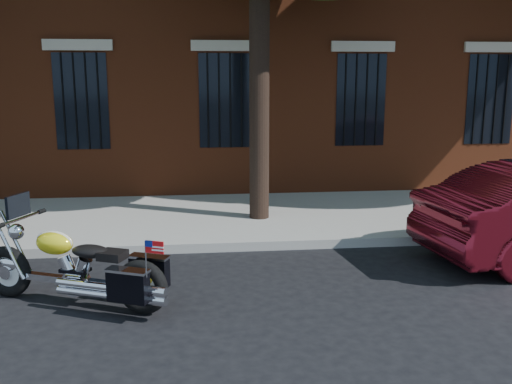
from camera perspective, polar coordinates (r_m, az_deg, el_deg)
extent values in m
plane|color=black|center=(7.84, -0.90, -8.85)|extent=(120.00, 120.00, 0.00)
cube|color=gray|center=(9.12, -1.72, -5.39)|extent=(40.00, 0.16, 0.15)
cube|color=gray|center=(10.93, -2.50, -2.52)|extent=(40.00, 3.60, 0.15)
cube|color=black|center=(12.46, -3.16, 9.10)|extent=(1.10, 0.14, 2.00)
cube|color=#B2A893|center=(12.43, -3.21, 14.40)|extent=(1.40, 0.20, 0.22)
cylinder|color=black|center=(12.38, -3.14, 9.08)|extent=(0.04, 0.04, 2.00)
cylinder|color=black|center=(10.29, 0.34, 10.26)|extent=(0.36, 0.36, 5.00)
torus|color=black|center=(7.84, -23.55, -7.28)|extent=(0.66, 0.39, 0.66)
torus|color=black|center=(6.82, -11.35, -9.30)|extent=(0.66, 0.39, 0.66)
cylinder|color=white|center=(7.84, -23.55, -7.28)|extent=(0.47, 0.25, 0.49)
cylinder|color=white|center=(6.82, -11.35, -9.30)|extent=(0.47, 0.25, 0.49)
ellipsoid|color=white|center=(7.81, -23.60, -6.60)|extent=(0.37, 0.25, 0.19)
ellipsoid|color=yellow|center=(6.78, -11.38, -8.37)|extent=(0.37, 0.26, 0.19)
cube|color=white|center=(7.29, -17.88, -8.41)|extent=(1.39, 0.67, 0.08)
cylinder|color=white|center=(7.27, -17.55, -8.61)|extent=(0.36, 0.29, 0.31)
cylinder|color=white|center=(6.87, -14.96, -9.56)|extent=(1.16, 0.56, 0.09)
ellipsoid|color=yellow|center=(7.28, -19.50, -4.83)|extent=(0.56, 0.45, 0.28)
ellipsoid|color=black|center=(7.02, -16.22, -5.71)|extent=(0.55, 0.44, 0.15)
cube|color=black|center=(7.00, -10.61, -7.76)|extent=(0.49, 0.33, 0.37)
cube|color=black|center=(6.59, -12.67, -9.12)|extent=(0.49, 0.33, 0.37)
cylinder|color=white|center=(7.48, -22.37, -2.44)|extent=(0.33, 0.72, 0.04)
sphere|color=white|center=(7.58, -22.85, -3.67)|extent=(0.26, 0.26, 0.20)
cube|color=black|center=(7.47, -22.70, -1.24)|extent=(0.19, 0.38, 0.27)
cube|color=red|center=(6.23, -10.12, -5.46)|extent=(0.20, 0.10, 0.14)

